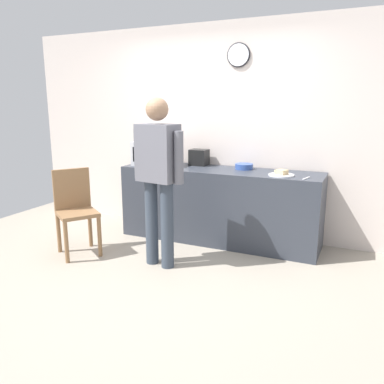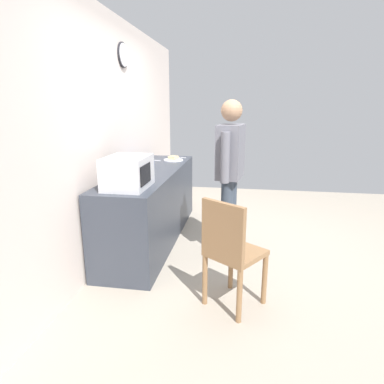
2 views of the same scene
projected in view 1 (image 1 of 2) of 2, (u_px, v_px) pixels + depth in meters
The scene contains 11 objects.
ground_plane at pixel (153, 275), 3.78m from camera, with size 6.00×6.00×0.00m, color #9E9384.
back_wall at pixel (214, 131), 4.90m from camera, with size 5.40×0.13×2.60m.
kitchen_counter at pixel (219, 205), 4.67m from camera, with size 2.39×0.62×0.88m, color #333842.
microwave at pixel (155, 153), 4.86m from camera, with size 0.50×0.39×0.30m.
sandwich_plate at pixel (281, 174), 4.17m from camera, with size 0.28×0.28×0.07m.
salad_bowl at pixel (244, 166), 4.58m from camera, with size 0.21×0.21×0.06m, color #33519E.
toaster at pixel (199, 157), 4.86m from camera, with size 0.22×0.18×0.20m, color black.
fork_utensil at pixel (281, 171), 4.42m from camera, with size 0.17×0.02×0.01m, color silver.
spoon_utensil at pixel (306, 178), 4.01m from camera, with size 0.17×0.02×0.01m, color silver.
person_standing at pixel (158, 170), 3.81m from camera, with size 0.58×0.30×1.70m.
wooden_chair at pixel (75, 207), 4.27m from camera, with size 0.56×0.56×0.94m.
Camera 1 is at (1.79, -3.03, 1.64)m, focal length 36.10 mm.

